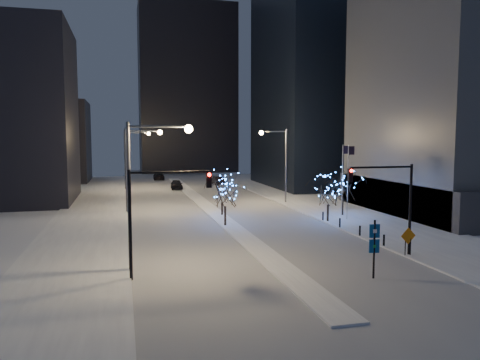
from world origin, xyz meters
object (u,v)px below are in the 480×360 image
object	(u,v)px
street_lamp_w_near	(145,175)
car_far	(159,176)
street_lamp_w_far	(131,152)
wayfinding_sign	(374,243)
holiday_tree_median_near	(225,190)
holiday_tree_median_far	(222,191)
car_near	(177,185)
holiday_tree_plaza_near	(328,192)
street_lamp_w_mid	(135,158)
traffic_signal_west	(155,205)
street_lamp_east	(280,156)
construction_sign	(408,238)
traffic_signal_east	(392,195)
car_mid	(218,180)
holiday_tree_plaza_far	(343,186)

from	to	relation	value
street_lamp_w_near	car_far	xyz separation A→B (m)	(5.80, 67.38, -5.72)
street_lamp_w_far	wayfinding_sign	distance (m)	57.27
holiday_tree_median_near	wayfinding_sign	world-z (taller)	holiday_tree_median_near
street_lamp_w_near	holiday_tree_median_far	distance (m)	22.47
car_near	holiday_tree_plaza_near	xyz separation A→B (m)	(12.00, -35.15, 2.47)
street_lamp_w_mid	wayfinding_sign	world-z (taller)	street_lamp_w_mid
street_lamp_w_mid	car_far	size ratio (longest dim) A/B	1.85
street_lamp_w_mid	street_lamp_w_far	distance (m)	25.00
car_near	holiday_tree_median_far	world-z (taller)	holiday_tree_median_far
traffic_signal_west	holiday_tree_median_far	bearing A→B (deg)	67.95
street_lamp_east	construction_sign	world-z (taller)	street_lamp_east
traffic_signal_east	construction_sign	size ratio (longest dim) A/B	3.33
street_lamp_east	traffic_signal_east	size ratio (longest dim) A/B	1.43
car_mid	car_far	bearing A→B (deg)	-51.97
street_lamp_w_near	holiday_tree_plaza_far	xyz separation A→B (m)	(22.70, 16.65, -3.02)
holiday_tree_median_near	holiday_tree_plaza_far	xyz separation A→B (m)	(14.27, 2.84, -0.22)
holiday_tree_median_near	car_near	bearing A→B (deg)	91.65
street_lamp_w_far	car_far	world-z (taller)	street_lamp_w_far
street_lamp_w_mid	holiday_tree_median_far	size ratio (longest dim) A/B	2.30
construction_sign	street_lamp_east	bearing A→B (deg)	86.66
car_near	construction_sign	distance (m)	51.16
car_mid	car_far	size ratio (longest dim) A/B	0.86
traffic_signal_west	holiday_tree_plaza_far	distance (m)	29.03
street_lamp_w_far	wayfinding_sign	bearing A→B (deg)	-75.88
street_lamp_w_far	traffic_signal_east	size ratio (longest dim) A/B	1.43
street_lamp_w_mid	holiday_tree_median_near	distance (m)	14.29
traffic_signal_east	car_near	bearing A→B (deg)	101.88
street_lamp_w_near	holiday_tree_median_near	size ratio (longest dim) A/B	1.79
car_near	holiday_tree_median_far	distance (m)	28.68
traffic_signal_west	holiday_tree_median_far	world-z (taller)	traffic_signal_west
traffic_signal_east	car_near	size ratio (longest dim) A/B	1.48
traffic_signal_west	car_near	distance (m)	51.24
holiday_tree_median_near	construction_sign	xyz separation A→B (m)	(10.80, -14.97, -2.28)
street_lamp_w_near	car_near	world-z (taller)	street_lamp_w_near
street_lamp_east	street_lamp_w_far	bearing A→B (deg)	130.85
street_lamp_w_far	traffic_signal_east	xyz separation A→B (m)	(17.88, -51.00, -1.74)
traffic_signal_west	traffic_signal_east	bearing A→B (deg)	3.29
car_far	traffic_signal_west	bearing A→B (deg)	-92.57
car_far	holiday_tree_median_near	xyz separation A→B (m)	(2.64, -53.57, 2.92)
car_mid	wayfinding_sign	xyz separation A→B (m)	(-2.02, -60.68, 1.56)
car_far	holiday_tree_median_far	xyz separation A→B (m)	(3.64, -47.31, 2.11)
car_far	wayfinding_sign	size ratio (longest dim) A/B	1.42
street_lamp_w_far	holiday_tree_plaza_near	distance (m)	41.52
car_far	construction_sign	world-z (taller)	construction_sign
car_near	car_far	distance (m)	18.84
traffic_signal_west	car_near	world-z (taller)	traffic_signal_west
holiday_tree_median_far	holiday_tree_plaza_far	bearing A→B (deg)	-14.48
car_mid	holiday_tree_median_far	distance (m)	35.88
car_near	wayfinding_sign	size ratio (longest dim) A/B	1.25
traffic_signal_west	car_far	xyz separation A→B (m)	(5.30, 69.39, -3.98)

